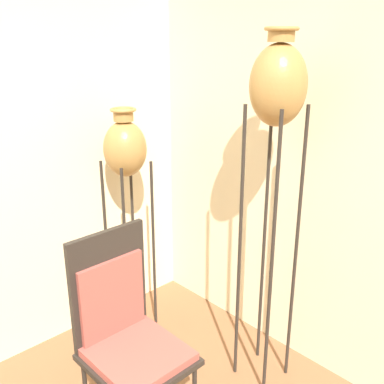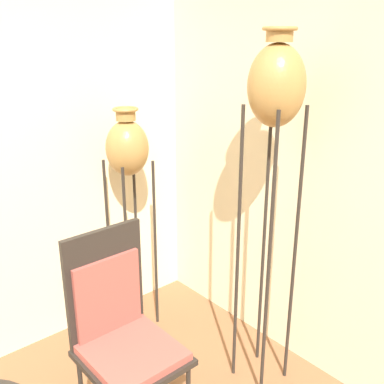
% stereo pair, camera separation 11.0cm
% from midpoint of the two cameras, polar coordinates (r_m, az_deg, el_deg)
% --- Properties ---
extents(vase_stand_tall, '(0.29, 0.29, 2.03)m').
position_cam_midpoint_polar(vase_stand_tall, '(2.32, 11.96, 11.70)').
color(vase_stand_tall, '#28231E').
rests_on(vase_stand_tall, ground_plane).
extents(vase_stand_medium, '(0.28, 0.28, 1.56)m').
position_cam_midpoint_polar(vase_stand_medium, '(2.92, -7.11, 4.89)').
color(vase_stand_medium, '#28231E').
rests_on(vase_stand_medium, ground_plane).
extents(chair, '(0.46, 0.48, 1.09)m').
position_cam_midpoint_polar(chair, '(2.39, -7.68, -16.63)').
color(chair, '#28231E').
rests_on(chair, ground_plane).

